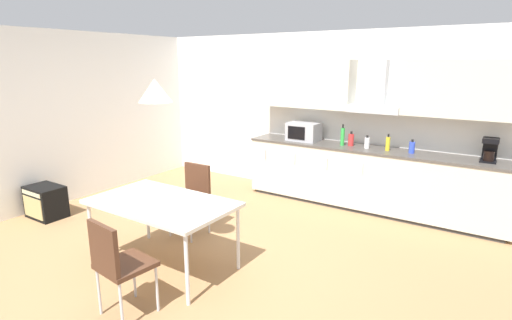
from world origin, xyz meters
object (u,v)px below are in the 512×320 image
(microwave, at_px, (304,132))
(bottle_red, at_px, (351,140))
(bottle_green, at_px, (343,136))
(bottle_white, at_px, (367,143))
(dining_table, at_px, (162,205))
(pendant_lamp, at_px, (155,91))
(chair_far_left, at_px, (193,192))
(bottle_blue, at_px, (412,147))
(chair_near_right, at_px, (116,259))
(coffee_maker, at_px, (490,150))
(bottle_yellow, at_px, (388,144))
(guitar_amp, at_px, (46,202))

(microwave, xyz_separation_m, bottle_red, (0.76, 0.02, -0.05))
(bottle_green, bearing_deg, bottle_red, 22.53)
(bottle_white, height_order, dining_table, bottle_white)
(bottle_green, distance_m, dining_table, 2.96)
(pendant_lamp, bearing_deg, chair_far_left, 112.06)
(pendant_lamp, bearing_deg, microwave, 86.95)
(bottle_blue, relative_size, chair_near_right, 0.21)
(pendant_lamp, bearing_deg, bottle_blue, 58.22)
(coffee_maker, height_order, pendant_lamp, pendant_lamp)
(bottle_yellow, xyz_separation_m, bottle_white, (-0.29, 0.00, -0.02))
(chair_near_right, bearing_deg, bottle_blue, 68.49)
(bottle_green, bearing_deg, pendant_lamp, -105.77)
(bottle_yellow, bearing_deg, coffee_maker, 2.24)
(bottle_green, bearing_deg, bottle_yellow, 0.53)
(chair_near_right, relative_size, pendant_lamp, 2.72)
(dining_table, relative_size, pendant_lamp, 4.59)
(microwave, relative_size, chair_near_right, 0.55)
(dining_table, height_order, pendant_lamp, pendant_lamp)
(guitar_amp, bearing_deg, dining_table, -1.99)
(chair_near_right, distance_m, pendant_lamp, 1.57)
(dining_table, xyz_separation_m, chair_near_right, (0.32, -0.82, -0.15))
(bottle_green, height_order, guitar_amp, bottle_green)
(bottle_white, height_order, bottle_blue, bottle_blue)
(bottle_blue, relative_size, chair_far_left, 0.21)
(bottle_green, height_order, chair_far_left, bottle_green)
(bottle_green, bearing_deg, bottle_blue, 1.60)
(dining_table, bearing_deg, chair_near_right, -68.61)
(bottle_red, xyz_separation_m, chair_near_right, (-0.59, -3.70, -0.46))
(bottle_white, distance_m, pendant_lamp, 3.18)
(bottle_yellow, xyz_separation_m, bottle_red, (-0.54, 0.04, -0.01))
(coffee_maker, xyz_separation_m, chair_far_left, (-3.00, -2.06, -0.52))
(bottle_green, height_order, pendant_lamp, pendant_lamp)
(coffee_maker, relative_size, bottle_yellow, 1.29)
(microwave, height_order, chair_far_left, microwave)
(dining_table, bearing_deg, coffee_maker, 47.19)
(microwave, height_order, bottle_white, microwave)
(bottle_blue, distance_m, chair_far_left, 2.96)
(bottle_blue, bearing_deg, chair_near_right, -111.51)
(guitar_amp, relative_size, pendant_lamp, 1.62)
(bottle_yellow, bearing_deg, dining_table, -117.16)
(microwave, relative_size, bottle_yellow, 2.07)
(microwave, relative_size, coffee_maker, 1.60)
(bottle_red, bearing_deg, dining_table, -107.60)
(bottle_green, distance_m, bottle_blue, 0.97)
(chair_far_left, bearing_deg, chair_near_right, -68.28)
(guitar_amp, distance_m, pendant_lamp, 2.88)
(dining_table, distance_m, pendant_lamp, 1.15)
(bottle_red, relative_size, pendant_lamp, 0.66)
(bottle_red, xyz_separation_m, dining_table, (-0.91, -2.88, -0.31))
(bottle_blue, xyz_separation_m, guitar_amp, (-4.15, -2.77, -0.76))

